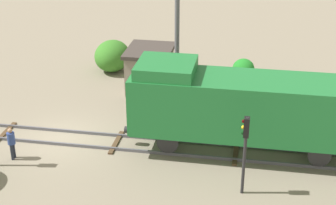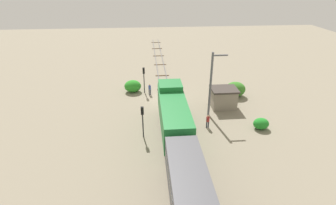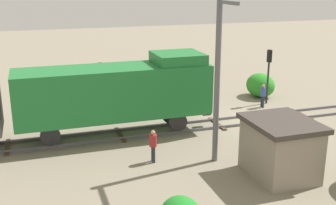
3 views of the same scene
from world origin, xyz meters
TOP-DOWN VIEW (x-y plane):
  - ground_plane at (0.00, 0.00)m, footprint 113.27×113.27m
  - railway_track at (0.00, 0.00)m, footprint 2.40×75.51m
  - locomotive at (0.00, 9.51)m, footprint 2.90×11.60m
  - traffic_signal_mid at (3.40, 9.89)m, footprint 0.32×0.34m
  - worker_near_track at (2.40, -1.51)m, footprint 0.38×0.38m
  - worker_by_signal at (-4.20, 8.62)m, footprint 0.38×0.38m
  - catenary_mast at (-5.06, 5.58)m, footprint 1.94×0.28m
  - relay_hut at (-7.50, 3.42)m, footprint 3.50×2.90m
  - bush_near at (-10.42, 9.37)m, footprint 1.84×1.50m
  - bush_mid at (-10.24, 0.13)m, footprint 3.01×2.46m

SIDE VIEW (x-z plane):
  - ground_plane at x=0.00m, z-range 0.00..0.00m
  - railway_track at x=0.00m, z-range -0.01..0.15m
  - bush_near at x=-10.42m, z-range 0.00..1.34m
  - worker_near_track at x=2.40m, z-range 0.15..1.85m
  - worker_by_signal at x=-4.20m, z-range 0.15..1.85m
  - bush_mid at x=-10.24m, z-range 0.00..2.19m
  - relay_hut at x=-7.50m, z-range 0.02..2.76m
  - traffic_signal_mid at x=3.40m, z-range 0.75..4.53m
  - locomotive at x=0.00m, z-range 0.47..5.07m
  - catenary_mast at x=-5.06m, z-range 0.25..8.59m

